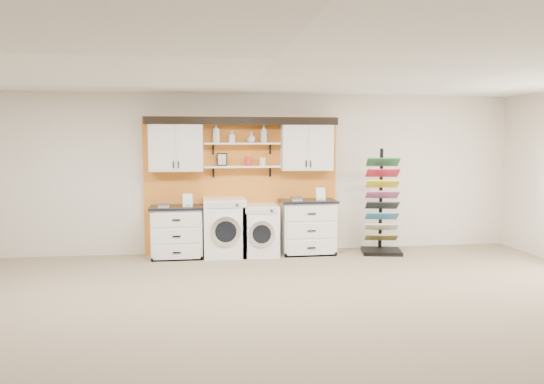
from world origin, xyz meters
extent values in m
plane|color=gray|center=(0.00, 0.00, 0.00)|extent=(10.00, 10.00, 0.00)
plane|color=white|center=(0.00, 0.00, 2.80)|extent=(10.00, 10.00, 0.00)
plane|color=beige|center=(0.00, 4.00, 1.40)|extent=(10.00, 0.00, 10.00)
plane|color=beige|center=(0.00, -4.00, 1.40)|extent=(10.00, 0.00, 10.00)
cube|color=orange|center=(0.00, 3.96, 1.20)|extent=(3.40, 0.07, 2.40)
cube|color=white|center=(-1.13, 3.80, 1.88)|extent=(0.90, 0.34, 0.84)
cube|color=white|center=(-1.35, 3.62, 1.88)|extent=(0.42, 0.01, 0.78)
cube|color=white|center=(-0.91, 3.62, 1.88)|extent=(0.42, 0.01, 0.78)
cube|color=white|center=(1.13, 3.80, 1.88)|extent=(0.90, 0.34, 0.84)
cube|color=white|center=(0.91, 3.62, 1.88)|extent=(0.42, 0.01, 0.78)
cube|color=white|center=(1.35, 3.62, 1.88)|extent=(0.42, 0.01, 0.78)
cube|color=white|center=(0.00, 3.80, 1.53)|extent=(1.32, 0.28, 0.03)
cube|color=white|center=(0.00, 3.80, 1.93)|extent=(1.32, 0.28, 0.03)
cube|color=black|center=(0.00, 3.82, 2.33)|extent=(3.30, 0.40, 0.10)
cube|color=black|center=(0.00, 3.63, 2.27)|extent=(3.30, 0.04, 0.04)
cube|color=black|center=(-0.35, 3.85, 1.66)|extent=(0.18, 0.02, 0.22)
cube|color=beige|center=(-0.35, 3.84, 1.66)|extent=(0.14, 0.01, 0.18)
cylinder|color=red|center=(0.10, 3.80, 1.62)|extent=(0.11, 0.11, 0.16)
cylinder|color=silver|center=(0.35, 3.80, 1.61)|extent=(0.10, 0.10, 0.14)
cube|color=white|center=(-1.13, 3.65, 0.42)|extent=(0.84, 0.60, 0.84)
cube|color=black|center=(-1.13, 3.38, 0.03)|extent=(0.84, 0.06, 0.07)
cube|color=black|center=(-1.13, 3.65, 0.86)|extent=(0.90, 0.66, 0.04)
cube|color=white|center=(-1.13, 3.34, 0.69)|extent=(0.77, 0.02, 0.23)
cube|color=white|center=(-1.13, 3.34, 0.42)|extent=(0.77, 0.02, 0.23)
cube|color=white|center=(-1.13, 3.34, 0.15)|extent=(0.77, 0.02, 0.23)
cube|color=white|center=(1.13, 3.65, 0.45)|extent=(0.91, 0.60, 0.91)
cube|color=black|center=(1.13, 3.38, 0.04)|extent=(0.91, 0.06, 0.07)
cube|color=black|center=(1.13, 3.65, 0.93)|extent=(0.97, 0.66, 0.04)
cube|color=white|center=(1.13, 3.34, 0.75)|extent=(0.83, 0.02, 0.25)
cube|color=white|center=(1.13, 3.34, 0.45)|extent=(0.83, 0.02, 0.25)
cube|color=white|center=(1.13, 3.34, 0.16)|extent=(0.83, 0.02, 0.25)
cube|color=white|center=(-0.33, 3.65, 0.50)|extent=(0.71, 0.66, 1.00)
cube|color=silver|center=(-0.33, 3.31, 0.92)|extent=(0.61, 0.02, 0.10)
cylinder|color=silver|center=(-0.33, 3.31, 0.48)|extent=(0.50, 0.05, 0.50)
cylinder|color=black|center=(-0.33, 3.29, 0.48)|extent=(0.36, 0.03, 0.36)
cube|color=white|center=(0.27, 3.65, 0.44)|extent=(0.63, 0.66, 0.88)
cube|color=silver|center=(0.27, 3.31, 0.82)|extent=(0.54, 0.02, 0.09)
cylinder|color=silver|center=(0.27, 3.31, 0.43)|extent=(0.44, 0.05, 0.44)
cylinder|color=black|center=(0.27, 3.29, 0.43)|extent=(0.31, 0.03, 0.31)
cube|color=black|center=(2.42, 3.47, 0.03)|extent=(0.77, 0.69, 0.07)
cube|color=black|center=(2.46, 3.66, 0.95)|extent=(0.07, 0.07, 1.79)
cube|color=olive|center=(2.43, 3.49, 0.28)|extent=(0.61, 0.42, 0.16)
cube|color=silver|center=(2.43, 3.49, 0.47)|extent=(0.61, 0.42, 0.16)
cube|color=teal|center=(2.43, 3.49, 0.66)|extent=(0.61, 0.42, 0.16)
cube|color=black|center=(2.43, 3.49, 0.85)|extent=(0.61, 0.42, 0.16)
cube|color=#D75FB4|center=(2.43, 3.49, 1.04)|extent=(0.61, 0.42, 0.16)
cube|color=#DCFF1A|center=(2.43, 3.49, 1.23)|extent=(0.61, 0.42, 0.16)
cube|color=#C91744|center=(2.43, 3.49, 1.42)|extent=(0.61, 0.42, 0.16)
cube|color=#217A3C|center=(2.43, 3.49, 1.61)|extent=(0.61, 0.42, 0.16)
imported|color=silver|center=(-0.45, 3.80, 2.11)|extent=(0.14, 0.14, 0.33)
imported|color=silver|center=(-0.18, 3.80, 2.05)|extent=(0.11, 0.11, 0.21)
imported|color=silver|center=(0.15, 3.80, 2.03)|extent=(0.20, 0.20, 0.18)
imported|color=silver|center=(0.37, 3.80, 2.10)|extent=(0.16, 0.16, 0.31)
camera|label=1|loc=(-0.80, -5.36, 1.98)|focal=35.00mm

